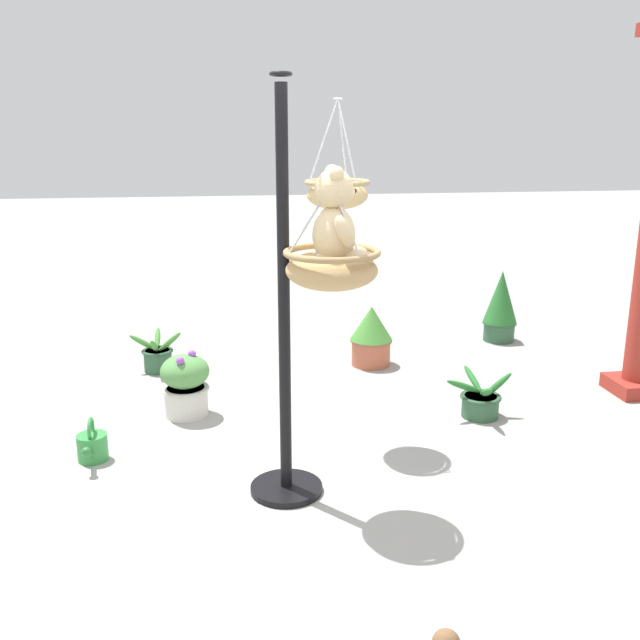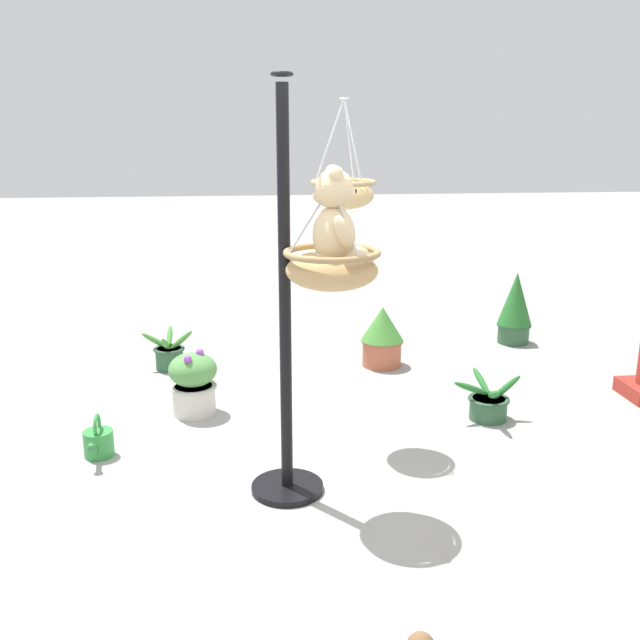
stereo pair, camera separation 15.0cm
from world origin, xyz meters
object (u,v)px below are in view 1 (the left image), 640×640
object	(u,v)px
hanging_basket_left_high	(337,192)
teddy_bear	(336,223)
display_pole_central	(285,375)
potted_plant_bushy_green	(158,356)
potted_plant_fern_front	(371,335)
potted_plant_tall_leafy	(501,306)
hanging_basket_with_teddy	(332,267)
potted_plant_small_succulent	(185,384)
potted_plant_conical_shrub	(480,401)
watering_can	(92,446)

from	to	relation	value
hanging_basket_left_high	teddy_bear	bearing A→B (deg)	-10.14
display_pole_central	potted_plant_bushy_green	world-z (taller)	display_pole_central
potted_plant_fern_front	potted_plant_tall_leafy	bearing A→B (deg)	110.96
potted_plant_bushy_green	teddy_bear	bearing A→B (deg)	25.31
hanging_basket_left_high	potted_plant_tall_leafy	distance (m)	3.21
hanging_basket_with_teddy	potted_plant_small_succulent	size ratio (longest dim) A/B	1.11
potted_plant_fern_front	potted_plant_bushy_green	world-z (taller)	potted_plant_fern_front
potted_plant_bushy_green	potted_plant_small_succulent	xyz separation A→B (m)	(1.10, 0.29, 0.11)
potted_plant_tall_leafy	potted_plant_fern_front	bearing A→B (deg)	-69.04
display_pole_central	potted_plant_conical_shrub	bearing A→B (deg)	120.50
hanging_basket_left_high	potted_plant_bushy_green	world-z (taller)	hanging_basket_left_high
hanging_basket_with_teddy	potted_plant_fern_front	size ratio (longest dim) A/B	1.02
hanging_basket_left_high	potted_plant_small_succulent	size ratio (longest dim) A/B	1.37
hanging_basket_with_teddy	teddy_bear	world-z (taller)	teddy_bear
teddy_bear	watering_can	distance (m)	2.29
potted_plant_tall_leafy	hanging_basket_with_teddy	bearing A→B (deg)	-37.23
potted_plant_fern_front	display_pole_central	bearing A→B (deg)	-24.42
potted_plant_tall_leafy	potted_plant_bushy_green	size ratio (longest dim) A/B	1.47
display_pole_central	teddy_bear	distance (m)	0.95
hanging_basket_left_high	watering_can	xyz separation A→B (m)	(0.21, -1.68, -1.63)
potted_plant_tall_leafy	potted_plant_conical_shrub	distance (m)	2.14
teddy_bear	hanging_basket_left_high	bearing A→B (deg)	169.86
potted_plant_tall_leafy	potted_plant_bushy_green	xyz separation A→B (m)	(0.45, -3.46, -0.23)
potted_plant_small_succulent	potted_plant_conical_shrub	size ratio (longest dim) A/B	0.89
potted_plant_small_succulent	watering_can	xyz separation A→B (m)	(0.69, -0.60, -0.15)
potted_plant_bushy_green	potted_plant_small_succulent	bearing A→B (deg)	14.85
potted_plant_bushy_green	potted_plant_conical_shrub	xyz separation A→B (m)	(1.46, 2.52, -0.02)
hanging_basket_with_teddy	potted_plant_conical_shrub	distance (m)	2.16
hanging_basket_left_high	potted_plant_small_succulent	bearing A→B (deg)	-113.93
potted_plant_fern_front	potted_plant_conical_shrub	world-z (taller)	potted_plant_fern_front
potted_plant_small_succulent	potted_plant_tall_leafy	bearing A→B (deg)	116.04
display_pole_central	potted_plant_fern_front	bearing A→B (deg)	155.58
display_pole_central	potted_plant_fern_front	world-z (taller)	display_pole_central
hanging_basket_with_teddy	potted_plant_tall_leafy	bearing A→B (deg)	142.77
display_pole_central	watering_can	xyz separation A→B (m)	(-0.61, -1.24, -0.65)
hanging_basket_left_high	potted_plant_conical_shrub	size ratio (longest dim) A/B	1.22
teddy_bear	hanging_basket_left_high	size ratio (longest dim) A/B	0.75
display_pole_central	teddy_bear	bearing A→B (deg)	61.37
potted_plant_conical_shrub	display_pole_central	bearing A→B (deg)	-59.50
hanging_basket_left_high	watering_can	distance (m)	2.35
potted_plant_conical_shrub	hanging_basket_with_teddy	bearing A→B (deg)	-50.98
potted_plant_small_succulent	display_pole_central	bearing A→B (deg)	26.17
potted_plant_tall_leafy	potted_plant_conical_shrub	world-z (taller)	potted_plant_tall_leafy
teddy_bear	potted_plant_small_succulent	size ratio (longest dim) A/B	1.03
potted_plant_fern_front	potted_plant_bushy_green	distance (m)	1.97
hanging_basket_with_teddy	potted_plant_fern_front	world-z (taller)	hanging_basket_with_teddy
potted_plant_small_succulent	hanging_basket_with_teddy	bearing A→B (deg)	31.50
potted_plant_fern_front	potted_plant_bushy_green	bearing A→B (deg)	-93.55
teddy_bear	potted_plant_conical_shrub	size ratio (longest dim) A/B	0.92
display_pole_central	hanging_basket_with_teddy	size ratio (longest dim) A/B	4.23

